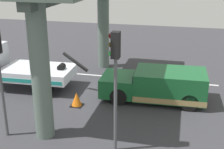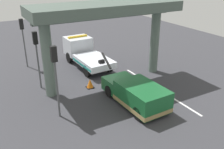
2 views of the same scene
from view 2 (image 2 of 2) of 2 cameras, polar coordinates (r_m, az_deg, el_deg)
ground_plane at (r=19.85m, az=-1.12°, el=-1.78°), size 60.00×40.00×0.10m
lane_stripe_west at (r=17.10m, az=16.91°, el=-7.13°), size 2.60×0.16×0.01m
lane_stripe_mid at (r=21.14m, az=5.48°, el=-0.10°), size 2.60×0.16×0.01m
lane_stripe_east at (r=25.96m, az=-1.98°, el=4.54°), size 2.60×0.16×0.01m
tow_truck_white at (r=23.14m, az=-6.42°, el=5.14°), size 7.29×2.60×2.46m
towed_van_green at (r=16.36m, az=5.64°, el=-4.49°), size 5.27×2.37×1.58m
overpass_structure at (r=18.23m, az=-1.24°, el=13.49°), size 3.60×11.11×6.14m
traffic_light_near at (r=14.32m, az=-13.05°, el=1.74°), size 0.39×0.32×4.49m
traffic_light_far at (r=18.51m, az=-17.12°, el=5.92°), size 0.39×0.32×4.34m
traffic_light_mid at (r=23.26m, az=-19.98°, el=9.12°), size 0.39×0.32×4.40m
traffic_cone_orange at (r=18.81m, az=-5.10°, el=-2.11°), size 0.58×0.58×0.69m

